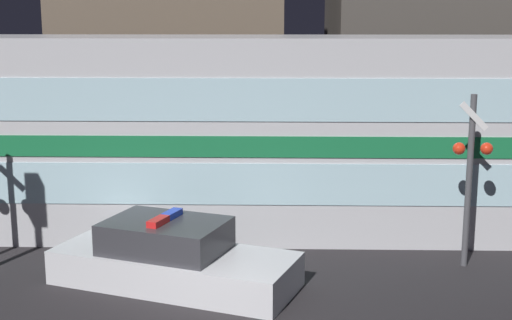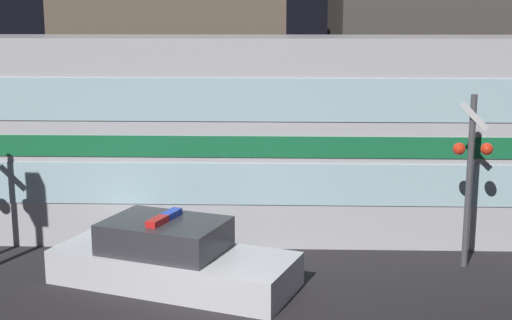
{
  "view_description": "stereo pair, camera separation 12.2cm",
  "coord_description": "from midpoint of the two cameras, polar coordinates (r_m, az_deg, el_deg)",
  "views": [
    {
      "loc": [
        1.3,
        -10.18,
        4.95
      ],
      "look_at": [
        0.94,
        4.22,
        2.02
      ],
      "focal_mm": 50.0,
      "sensor_mm": 36.0,
      "label": 1
    },
    {
      "loc": [
        1.42,
        -10.18,
        4.95
      ],
      "look_at": [
        0.94,
        4.22,
        2.02
      ],
      "focal_mm": 50.0,
      "sensor_mm": 36.0,
      "label": 2
    }
  ],
  "objects": [
    {
      "name": "building_left",
      "position": [
        24.31,
        -6.87,
        9.5
      ],
      "size": [
        7.42,
        4.04,
        8.26
      ],
      "color": "brown",
      "rests_on": "ground_plane"
    },
    {
      "name": "police_car",
      "position": [
        13.5,
        -6.97,
        -7.88
      ],
      "size": [
        4.85,
        3.19,
        1.34
      ],
      "rotation": [
        0.0,
        0.0,
        -0.35
      ],
      "color": "silver",
      "rests_on": "ground_plane"
    },
    {
      "name": "building_center",
      "position": [
        25.18,
        18.11,
        11.06
      ],
      "size": [
        10.46,
        6.74,
        9.99
      ],
      "color": "#47423D",
      "rests_on": "ground_plane"
    },
    {
      "name": "train",
      "position": [
        16.45,
        5.06,
        1.99
      ],
      "size": [
        20.74,
        3.05,
        4.49
      ],
      "color": "silver",
      "rests_on": "ground_plane"
    },
    {
      "name": "crossing_signal_near",
      "position": [
        14.52,
        16.54,
        -0.69
      ],
      "size": [
        0.77,
        0.32,
        3.46
      ],
      "color": "#4C4C51",
      "rests_on": "ground_plane"
    }
  ]
}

